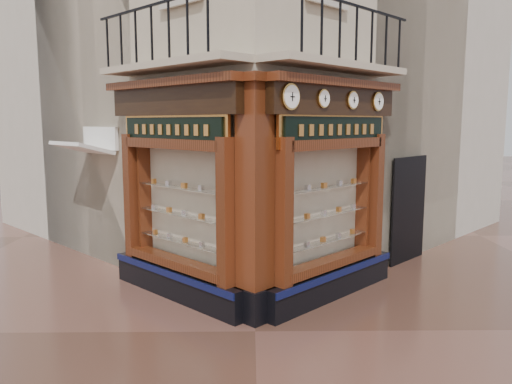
{
  "coord_description": "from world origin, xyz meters",
  "views": [
    {
      "loc": [
        -0.08,
        -7.38,
        3.23
      ],
      "look_at": [
        0.04,
        2.0,
        1.91
      ],
      "focal_mm": 35.0,
      "sensor_mm": 36.0,
      "label": 1
    }
  ],
  "objects_px": {
    "clock_b": "(324,99)",
    "signboard_right": "(336,130)",
    "clock_a": "(291,97)",
    "awning": "(87,267)",
    "signboard_left": "(172,130)",
    "clock_c": "(353,100)",
    "corner_pilaster": "(255,203)",
    "clock_d": "(378,102)"
  },
  "relations": [
    {
      "from": "awning",
      "to": "signboard_right",
      "type": "xyz_separation_m",
      "value": [
        5.2,
        -2.02,
        3.1
      ]
    },
    {
      "from": "signboard_left",
      "to": "clock_a",
      "type": "bearing_deg",
      "value": -162.76
    },
    {
      "from": "clock_a",
      "to": "signboard_right",
      "type": "distance_m",
      "value": 1.49
    },
    {
      "from": "clock_b",
      "to": "clock_a",
      "type": "bearing_deg",
      "value": -180.0
    },
    {
      "from": "awning",
      "to": "signboard_right",
      "type": "height_order",
      "value": "signboard_right"
    },
    {
      "from": "clock_a",
      "to": "signboard_left",
      "type": "bearing_deg",
      "value": 107.24
    },
    {
      "from": "signboard_right",
      "to": "clock_c",
      "type": "bearing_deg",
      "value": -19.12
    },
    {
      "from": "clock_b",
      "to": "clock_c",
      "type": "relative_size",
      "value": 0.95
    },
    {
      "from": "clock_c",
      "to": "signboard_right",
      "type": "xyz_separation_m",
      "value": [
        -0.3,
        -0.15,
        -0.52
      ]
    },
    {
      "from": "clock_c",
      "to": "corner_pilaster",
      "type": "bearing_deg",
      "value": 168.34
    },
    {
      "from": "corner_pilaster",
      "to": "clock_c",
      "type": "height_order",
      "value": "corner_pilaster"
    },
    {
      "from": "clock_c",
      "to": "signboard_left",
      "type": "distance_m",
      "value": 3.27
    },
    {
      "from": "clock_d",
      "to": "clock_b",
      "type": "bearing_deg",
      "value": 180.0
    },
    {
      "from": "clock_c",
      "to": "signboard_left",
      "type": "relative_size",
      "value": 0.15
    },
    {
      "from": "clock_d",
      "to": "awning",
      "type": "bearing_deg",
      "value": 123.33
    },
    {
      "from": "clock_a",
      "to": "awning",
      "type": "xyz_separation_m",
      "value": [
        -4.3,
        3.08,
        -3.62
      ]
    },
    {
      "from": "clock_d",
      "to": "corner_pilaster",
      "type": "bearing_deg",
      "value": 171.71
    },
    {
      "from": "corner_pilaster",
      "to": "clock_d",
      "type": "relative_size",
      "value": 11.02
    },
    {
      "from": "clock_a",
      "to": "clock_d",
      "type": "height_order",
      "value": "clock_a"
    },
    {
      "from": "clock_b",
      "to": "clock_c",
      "type": "xyz_separation_m",
      "value": [
        0.61,
        0.61,
        0.0
      ]
    },
    {
      "from": "clock_b",
      "to": "signboard_right",
      "type": "bearing_deg",
      "value": 11.44
    },
    {
      "from": "clock_b",
      "to": "signboard_right",
      "type": "relative_size",
      "value": 0.14
    },
    {
      "from": "clock_a",
      "to": "clock_c",
      "type": "relative_size",
      "value": 1.26
    },
    {
      "from": "clock_d",
      "to": "awning",
      "type": "relative_size",
      "value": 0.26
    },
    {
      "from": "clock_b",
      "to": "clock_d",
      "type": "xyz_separation_m",
      "value": [
        1.22,
        1.22,
        -0.0
      ]
    },
    {
      "from": "corner_pilaster",
      "to": "clock_b",
      "type": "distance_m",
      "value": 2.1
    },
    {
      "from": "clock_a",
      "to": "clock_c",
      "type": "height_order",
      "value": "clock_a"
    },
    {
      "from": "clock_a",
      "to": "clock_d",
      "type": "bearing_deg",
      "value": 0.0
    },
    {
      "from": "clock_c",
      "to": "signboard_right",
      "type": "bearing_deg",
      "value": 160.88
    },
    {
      "from": "signboard_left",
      "to": "signboard_right",
      "type": "xyz_separation_m",
      "value": [
        2.92,
        0.0,
        0.0
      ]
    },
    {
      "from": "corner_pilaster",
      "to": "awning",
      "type": "distance_m",
      "value": 5.2
    },
    {
      "from": "clock_c",
      "to": "signboard_left",
      "type": "xyz_separation_m",
      "value": [
        -3.23,
        -0.15,
        -0.52
      ]
    },
    {
      "from": "clock_d",
      "to": "clock_c",
      "type": "bearing_deg",
      "value": 180.0
    },
    {
      "from": "clock_a",
      "to": "awning",
      "type": "height_order",
      "value": "clock_a"
    },
    {
      "from": "clock_b",
      "to": "clock_d",
      "type": "relative_size",
      "value": 0.86
    },
    {
      "from": "clock_d",
      "to": "clock_a",
      "type": "bearing_deg",
      "value": 180.0
    },
    {
      "from": "awning",
      "to": "signboard_left",
      "type": "height_order",
      "value": "signboard_left"
    },
    {
      "from": "clock_a",
      "to": "awning",
      "type": "bearing_deg",
      "value": 99.35
    },
    {
      "from": "clock_b",
      "to": "clock_c",
      "type": "distance_m",
      "value": 0.87
    },
    {
      "from": "clock_b",
      "to": "clock_d",
      "type": "distance_m",
      "value": 1.73
    },
    {
      "from": "clock_c",
      "to": "signboard_right",
      "type": "height_order",
      "value": "clock_c"
    },
    {
      "from": "clock_a",
      "to": "signboard_left",
      "type": "relative_size",
      "value": 0.19
    }
  ]
}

